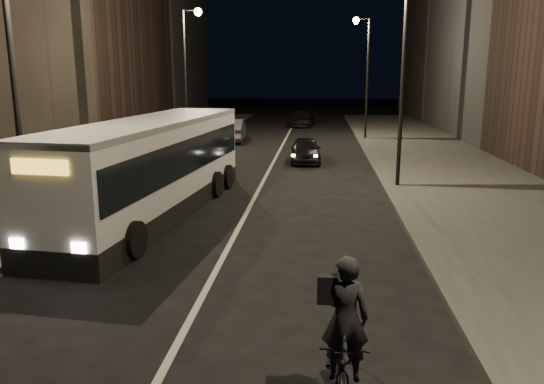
% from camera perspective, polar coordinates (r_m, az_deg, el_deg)
% --- Properties ---
extents(ground, '(180.00, 180.00, 0.00)m').
position_cam_1_polar(ground, '(10.82, -8.39, -12.69)').
color(ground, black).
rests_on(ground, ground).
extents(sidewalk_right, '(7.00, 70.00, 0.16)m').
position_cam_1_polar(sidewalk_right, '(24.69, 19.34, 1.38)').
color(sidewalk_right, '#333331').
rests_on(sidewalk_right, ground).
extents(sidewalk_left, '(7.00, 70.00, 0.16)m').
position_cam_1_polar(sidewalk_left, '(26.28, -19.48, 2.03)').
color(sidewalk_left, '#333331').
rests_on(sidewalk_left, ground).
extents(streetlight_right_mid, '(1.20, 0.44, 8.12)m').
position_cam_1_polar(streetlight_right_mid, '(21.70, 13.31, 14.34)').
color(streetlight_right_mid, black).
rests_on(streetlight_right_mid, sidewalk_right).
extents(streetlight_right_far, '(1.20, 0.44, 8.12)m').
position_cam_1_polar(streetlight_right_far, '(37.61, 9.87, 13.64)').
color(streetlight_right_far, black).
rests_on(streetlight_right_far, sidewalk_right).
extents(streetlight_left_near, '(1.20, 0.44, 8.12)m').
position_cam_1_polar(streetlight_left_near, '(15.56, -25.51, 14.26)').
color(streetlight_left_near, black).
rests_on(streetlight_left_near, sidewalk_left).
extents(streetlight_left_far, '(1.20, 0.44, 8.12)m').
position_cam_1_polar(streetlight_left_far, '(32.43, -8.93, 13.86)').
color(streetlight_left_far, black).
rests_on(streetlight_left_far, sidewalk_left).
extents(city_bus, '(3.71, 11.83, 3.14)m').
position_cam_1_polar(city_bus, '(17.74, -12.76, 2.96)').
color(city_bus, silver).
rests_on(city_bus, ground).
extents(cyclist_on_bicycle, '(0.71, 1.93, 2.21)m').
position_cam_1_polar(cyclist_on_bicycle, '(7.98, 7.67, -16.47)').
color(cyclist_on_bicycle, black).
rests_on(cyclist_on_bicycle, ground).
extents(car_near, '(1.69, 3.90, 1.31)m').
position_cam_1_polar(car_near, '(28.05, 3.63, 4.55)').
color(car_near, black).
rests_on(car_near, ground).
extents(car_mid, '(1.97, 4.83, 1.56)m').
position_cam_1_polar(car_mid, '(36.63, -4.34, 6.64)').
color(car_mid, '#333335').
rests_on(car_mid, ground).
extents(car_far, '(2.33, 4.91, 1.38)m').
position_cam_1_polar(car_far, '(47.49, 3.27, 7.93)').
color(car_far, black).
rests_on(car_far, ground).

